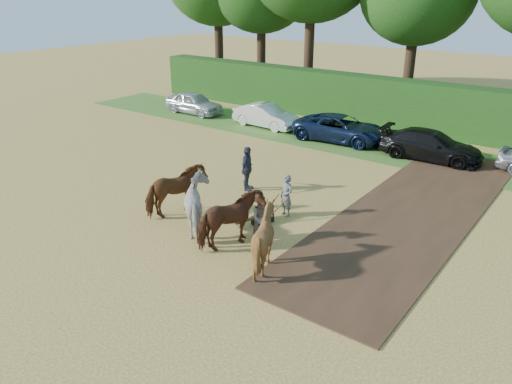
{
  "coord_description": "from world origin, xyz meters",
  "views": [
    {
      "loc": [
        7.2,
        -11.12,
        8.27
      ],
      "look_at": [
        -2.7,
        2.14,
        1.4
      ],
      "focal_mm": 35.0,
      "sensor_mm": 36.0,
      "label": 1
    }
  ],
  "objects_px": {
    "spectator_far": "(247,169)",
    "parked_cars": "(434,145)",
    "plough_team": "(218,212)",
    "spectator_near": "(262,218)"
  },
  "relations": [
    {
      "from": "spectator_far",
      "to": "parked_cars",
      "type": "xyz_separation_m",
      "value": [
        5.03,
        9.13,
        -0.25
      ]
    },
    {
      "from": "spectator_far",
      "to": "parked_cars",
      "type": "distance_m",
      "value": 10.43
    },
    {
      "from": "spectator_near",
      "to": "spectator_far",
      "type": "bearing_deg",
      "value": 86.06
    },
    {
      "from": "spectator_near",
      "to": "spectator_far",
      "type": "height_order",
      "value": "spectator_far"
    },
    {
      "from": "plough_team",
      "to": "parked_cars",
      "type": "height_order",
      "value": "plough_team"
    },
    {
      "from": "plough_team",
      "to": "spectator_far",
      "type": "bearing_deg",
      "value": 114.71
    },
    {
      "from": "plough_team",
      "to": "parked_cars",
      "type": "relative_size",
      "value": 0.19
    },
    {
      "from": "spectator_far",
      "to": "plough_team",
      "type": "relative_size",
      "value": 0.28
    },
    {
      "from": "spectator_far",
      "to": "parked_cars",
      "type": "relative_size",
      "value": 0.05
    },
    {
      "from": "spectator_far",
      "to": "spectator_near",
      "type": "bearing_deg",
      "value": -155.91
    }
  ]
}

